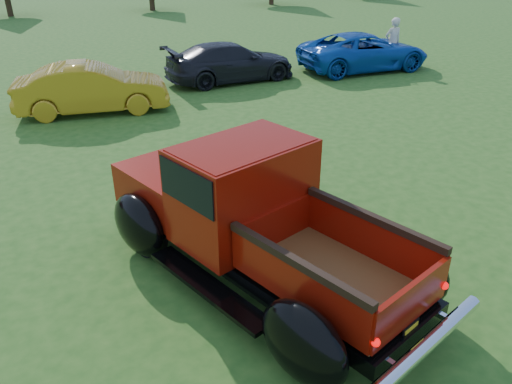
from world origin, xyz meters
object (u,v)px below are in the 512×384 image
object	(u,v)px
show_car_blue	(364,51)
show_car_yellow	(92,88)
show_car_grey	(231,62)
pickup_truck	(243,211)
spectator	(392,43)

from	to	relation	value
show_car_blue	show_car_yellow	bearing A→B (deg)	99.14
show_car_grey	show_car_blue	world-z (taller)	show_car_blue
show_car_yellow	show_car_blue	size ratio (longest dim) A/B	0.85
show_car_yellow	pickup_truck	bearing A→B (deg)	-164.77
pickup_truck	spectator	world-z (taller)	pickup_truck
show_car_yellow	show_car_blue	world-z (taller)	show_car_yellow
show_car_yellow	show_car_blue	distance (m)	10.04
show_car_yellow	show_car_grey	bearing A→B (deg)	-61.98
pickup_truck	show_car_yellow	world-z (taller)	pickup_truck
show_car_grey	spectator	size ratio (longest dim) A/B	2.45
show_car_yellow	spectator	distance (m)	11.25
pickup_truck	spectator	size ratio (longest dim) A/B	3.06
show_car_yellow	spectator	bearing A→B (deg)	-75.41
show_car_blue	show_car_grey	bearing A→B (deg)	86.92
show_car_blue	pickup_truck	bearing A→B (deg)	139.92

